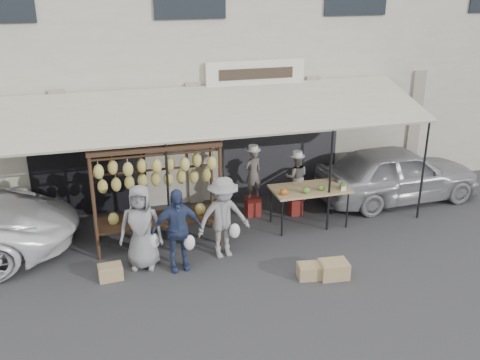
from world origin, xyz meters
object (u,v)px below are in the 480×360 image
at_px(vendor_right, 296,177).
at_px(banana_rack, 156,174).
at_px(customer_mid, 177,230).
at_px(crate_far, 111,272).
at_px(sedan, 397,173).
at_px(vendor_left, 253,173).
at_px(produce_table, 310,190).
at_px(crate_near_a, 310,271).
at_px(customer_left, 141,227).
at_px(crate_near_b, 334,269).
at_px(customer_right, 223,218).

bearing_deg(vendor_right, banana_rack, 27.55).
relative_size(customer_mid, crate_far, 3.75).
height_order(customer_mid, sedan, customer_mid).
xyz_separation_m(vendor_left, crate_far, (-3.39, -1.99, -0.92)).
xyz_separation_m(produce_table, vendor_left, (-1.06, 0.89, 0.19)).
bearing_deg(produce_table, crate_near_a, -112.01).
bearing_deg(customer_left, crate_near_b, -8.17).
height_order(banana_rack, customer_right, banana_rack).
relative_size(vendor_left, crate_near_a, 2.64).
distance_m(vendor_right, customer_mid, 3.53).
distance_m(crate_near_a, crate_far, 3.74).
relative_size(banana_rack, produce_table, 1.53).
bearing_deg(crate_near_a, crate_near_b, -12.95).
height_order(produce_table, customer_mid, customer_mid).
bearing_deg(crate_far, crate_near_a, -15.22).
height_order(banana_rack, crate_near_b, banana_rack).
xyz_separation_m(banana_rack, customer_right, (1.18, -0.85, -0.72)).
bearing_deg(crate_near_b, banana_rack, 143.46).
xyz_separation_m(banana_rack, vendor_left, (2.32, 0.87, -0.52)).
bearing_deg(customer_left, customer_right, 13.25).
bearing_deg(crate_near_b, vendor_left, 101.93).
bearing_deg(customer_right, banana_rack, 136.91).
bearing_deg(sedan, banana_rack, 95.39).
xyz_separation_m(vendor_left, crate_near_b, (0.65, -3.08, -0.89)).
relative_size(banana_rack, sedan, 0.63).
height_order(banana_rack, crate_near_a, banana_rack).
bearing_deg(vendor_left, crate_far, 14.30).
bearing_deg(crate_near_a, produce_table, 67.99).
bearing_deg(crate_near_b, crate_far, 165.03).
bearing_deg(produce_table, sedan, 16.61).
bearing_deg(produce_table, vendor_left, 139.89).
distance_m(customer_right, crate_near_a, 1.98).
distance_m(vendor_right, customer_left, 4.00).
height_order(customer_right, crate_near_a, customer_right).
bearing_deg(customer_mid, customer_left, 154.11).
bearing_deg(produce_table, vendor_right, 96.90).
height_order(customer_mid, crate_near_a, customer_mid).
bearing_deg(vendor_left, customer_mid, 26.89).
bearing_deg(customer_right, vendor_left, 49.12).
height_order(banana_rack, customer_left, banana_rack).
bearing_deg(customer_left, banana_rack, 76.98).
xyz_separation_m(customer_right, sedan, (4.87, 1.63, -0.14)).
bearing_deg(vendor_right, customer_left, 38.26).
relative_size(vendor_left, customer_left, 0.70).
relative_size(produce_table, vendor_left, 1.43).
height_order(vendor_right, crate_near_b, vendor_right).
height_order(crate_far, sedan, sedan).
distance_m(banana_rack, customer_left, 1.18).
bearing_deg(vendor_right, vendor_left, 2.67).
relative_size(customer_left, customer_right, 1.00).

